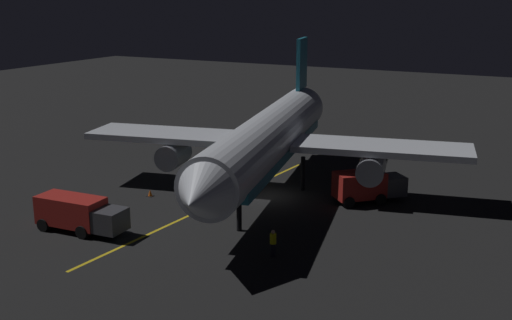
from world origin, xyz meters
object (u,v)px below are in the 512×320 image
(traffic_cone_under_wing, at_px, (223,214))
(catering_truck, at_px, (366,187))
(airliner, at_px, (269,139))
(baggage_truck, at_px, (79,214))
(ground_crew_worker, at_px, (273,243))
(traffic_cone_near_right, at_px, (150,193))
(traffic_cone_near_left, at_px, (205,217))

(traffic_cone_under_wing, bearing_deg, catering_truck, -134.42)
(airliner, height_order, baggage_truck, airliner)
(catering_truck, bearing_deg, traffic_cone_under_wing, 45.58)
(catering_truck, bearing_deg, ground_crew_worker, 82.00)
(airliner, xyz_separation_m, baggage_truck, (7.89, 13.45, -3.40))
(airliner, height_order, traffic_cone_near_right, airliner)
(ground_crew_worker, bearing_deg, airliner, -62.70)
(baggage_truck, xyz_separation_m, traffic_cone_near_left, (-6.47, -5.83, -1.01))
(catering_truck, relative_size, traffic_cone_under_wing, 9.85)
(catering_truck, distance_m, traffic_cone_under_wing, 11.64)
(airliner, distance_m, traffic_cone_near_right, 10.59)
(catering_truck, relative_size, traffic_cone_near_left, 9.85)
(airliner, xyz_separation_m, traffic_cone_near_right, (8.31, 4.87, -4.41))
(airliner, xyz_separation_m, ground_crew_worker, (-5.77, 11.19, -3.77))
(airliner, relative_size, ground_crew_worker, 20.52)
(traffic_cone_near_left, relative_size, traffic_cone_near_right, 1.00)
(airliner, distance_m, traffic_cone_near_left, 8.91)
(airliner, xyz_separation_m, catering_truck, (-7.59, -1.74, -3.41))
(catering_truck, bearing_deg, baggage_truck, 44.45)
(ground_crew_worker, bearing_deg, traffic_cone_near_left, -26.39)
(airliner, bearing_deg, traffic_cone_under_wing, 85.43)
(catering_truck, xyz_separation_m, traffic_cone_near_right, (15.90, 6.61, -1.00))
(ground_crew_worker, xyz_separation_m, traffic_cone_under_wing, (6.30, -4.65, -0.64))
(baggage_truck, xyz_separation_m, ground_crew_worker, (-13.66, -2.26, -0.37))
(airliner, relative_size, traffic_cone_near_left, 64.91)
(airliner, relative_size, traffic_cone_under_wing, 64.91)
(traffic_cone_near_left, bearing_deg, ground_crew_worker, 153.61)
(baggage_truck, relative_size, ground_crew_worker, 3.81)
(traffic_cone_under_wing, bearing_deg, ground_crew_worker, 143.58)
(traffic_cone_under_wing, bearing_deg, traffic_cone_near_right, -12.13)
(ground_crew_worker, distance_m, traffic_cone_near_left, 8.06)
(airliner, height_order, traffic_cone_under_wing, airliner)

